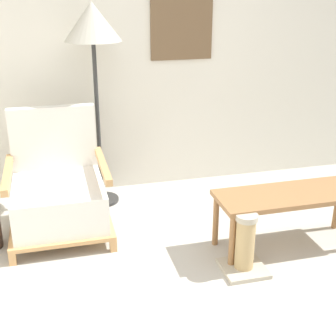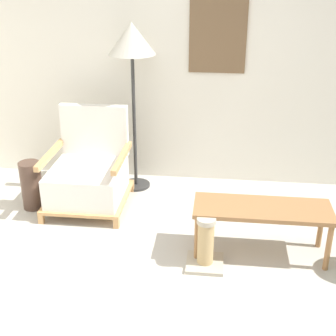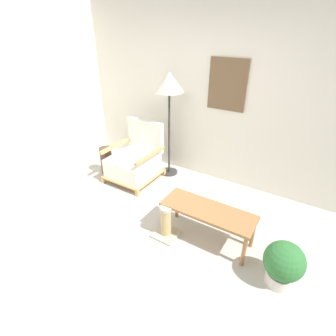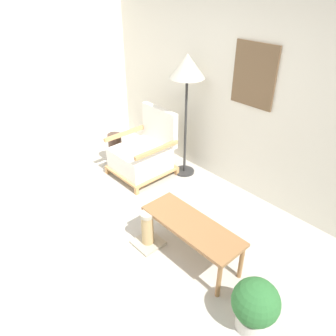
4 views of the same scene
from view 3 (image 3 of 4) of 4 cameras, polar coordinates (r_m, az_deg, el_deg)
The scene contains 9 objects.
ground_plane at distance 3.20m, azimuth -8.54°, elevation -17.79°, with size 14.00×14.00×0.00m, color #B7B2A8.
wall_back at distance 4.13m, azimuth 9.93°, elevation 15.10°, with size 8.00×0.09×2.70m.
wall_left at distance 4.54m, azimuth -29.73°, elevation 13.06°, with size 0.06×8.00×2.70m.
armchair at distance 4.35m, azimuth -7.23°, elevation 1.44°, with size 0.76×0.79×0.93m.
floor_lamp at distance 4.10m, azimuth 0.28°, elevation 17.29°, with size 0.46×0.46×1.70m.
coffee_table at distance 3.11m, azimuth 8.63°, elevation -9.69°, with size 1.10×0.40×0.44m.
vase at distance 4.64m, azimuth -13.26°, elevation 1.61°, with size 0.21×0.21×0.48m, color #473328.
potted_plant at distance 2.92m, azimuth 23.83°, elevation -18.49°, with size 0.39×0.39×0.51m.
scratching_post at distance 3.25m, azimuth -0.44°, elevation -12.11°, with size 0.29×0.29×0.43m.
Camera 3 is at (1.54, -1.58, 2.31)m, focal length 28.00 mm.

